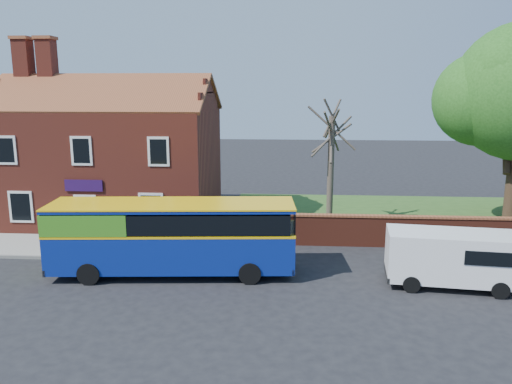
{
  "coord_description": "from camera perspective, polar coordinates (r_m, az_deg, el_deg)",
  "views": [
    {
      "loc": [
        3.7,
        -17.17,
        7.72
      ],
      "look_at": [
        2.12,
        5.0,
        3.1
      ],
      "focal_mm": 35.0,
      "sensor_mm": 36.0,
      "label": 1
    }
  ],
  "objects": [
    {
      "name": "ground",
      "position": [
        19.18,
        -7.57,
        -12.09
      ],
      "size": [
        120.0,
        120.0,
        0.0
      ],
      "primitive_type": "plane",
      "color": "black",
      "rests_on": "ground"
    },
    {
      "name": "pavement",
      "position": [
        26.42,
        -20.13,
        -5.85
      ],
      "size": [
        18.0,
        3.5,
        0.12
      ],
      "primitive_type": "cube",
      "color": "gray",
      "rests_on": "ground"
    },
    {
      "name": "kerb",
      "position": [
        24.92,
        -21.76,
        -7.0
      ],
      "size": [
        18.0,
        0.15,
        0.14
      ],
      "primitive_type": "cube",
      "color": "slate",
      "rests_on": "ground"
    },
    {
      "name": "grass_strip",
      "position": [
        32.49,
        20.6,
        -2.73
      ],
      "size": [
        26.0,
        12.0,
        0.04
      ],
      "primitive_type": "cube",
      "color": "#426B28",
      "rests_on": "ground"
    },
    {
      "name": "shop_building",
      "position": [
        30.9,
        -16.3,
        3.26
      ],
      "size": [
        12.3,
        8.13,
        10.5
      ],
      "color": "maroon",
      "rests_on": "ground"
    },
    {
      "name": "boundary_wall",
      "position": [
        26.8,
        24.29,
        -4.26
      ],
      "size": [
        22.0,
        0.38,
        1.6
      ],
      "color": "maroon",
      "rests_on": "ground"
    },
    {
      "name": "bus",
      "position": [
        21.28,
        -10.36,
        -4.74
      ],
      "size": [
        10.29,
        3.36,
        3.08
      ],
      "rotation": [
        0.0,
        0.0,
        0.08
      ],
      "color": "navy",
      "rests_on": "ground"
    },
    {
      "name": "van_near",
      "position": [
        21.25,
        21.55,
        -6.88
      ],
      "size": [
        5.2,
        2.54,
        2.2
      ],
      "rotation": [
        0.0,
        0.0,
        -0.11
      ],
      "color": "white",
      "rests_on": "ground"
    },
    {
      "name": "bare_tree",
      "position": [
        28.32,
        8.54,
        3.04
      ],
      "size": [
        2.56,
        3.04,
        6.82
      ],
      "color": "#4C4238",
      "rests_on": "ground"
    }
  ]
}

